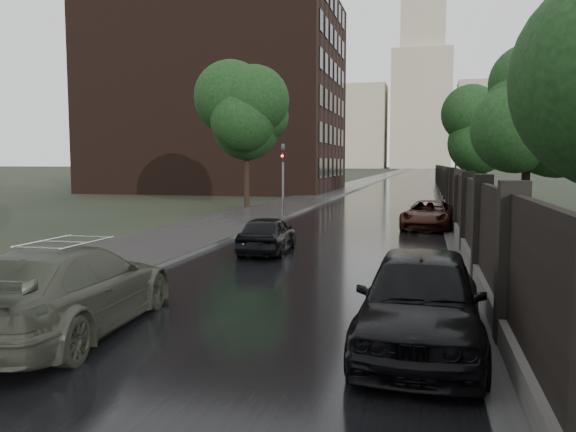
# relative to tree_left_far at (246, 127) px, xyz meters

# --- Properties ---
(road) EXTENTS (8.00, 420.00, 0.02)m
(road) POSITION_rel_tree_left_far_xyz_m (8.00, 160.00, -5.23)
(road) COLOR black
(road) RESTS_ON ground
(sidewalk_left) EXTENTS (4.00, 420.00, 0.16)m
(sidewalk_left) POSITION_rel_tree_left_far_xyz_m (2.00, 160.00, -5.16)
(sidewalk_left) COLOR #2D2D2D
(sidewalk_left) RESTS_ON ground
(verge_right) EXTENTS (3.00, 420.00, 0.08)m
(verge_right) POSITION_rel_tree_left_far_xyz_m (13.50, 160.00, -5.20)
(verge_right) COLOR #2D2D2D
(verge_right) RESTS_ON ground
(fence_right) EXTENTS (0.45, 75.72, 2.70)m
(fence_right) POSITION_rel_tree_left_far_xyz_m (12.60, 2.01, -4.23)
(fence_right) COLOR #383533
(fence_right) RESTS_ON ground
(tree_left_far) EXTENTS (4.25, 4.25, 7.39)m
(tree_left_far) POSITION_rel_tree_left_far_xyz_m (0.00, 0.00, 0.00)
(tree_left_far) COLOR black
(tree_left_far) RESTS_ON ground
(tree_right_b) EXTENTS (4.08, 4.08, 7.01)m
(tree_right_b) POSITION_rel_tree_left_far_xyz_m (15.50, -8.00, -0.29)
(tree_right_b) COLOR black
(tree_right_b) RESTS_ON ground
(tree_right_c) EXTENTS (4.08, 4.08, 7.01)m
(tree_right_c) POSITION_rel_tree_left_far_xyz_m (15.50, 10.00, -0.29)
(tree_right_c) COLOR black
(tree_right_c) RESTS_ON ground
(traffic_light) EXTENTS (0.16, 0.32, 4.00)m
(traffic_light) POSITION_rel_tree_left_far_xyz_m (3.70, -5.01, -2.84)
(traffic_light) COLOR #59595E
(traffic_light) RESTS_ON ground
(brick_building) EXTENTS (24.00, 18.00, 20.00)m
(brick_building) POSITION_rel_tree_left_far_xyz_m (-10.00, 22.00, 4.76)
(brick_building) COLOR black
(brick_building) RESTS_ON ground
(stalinist_tower) EXTENTS (92.00, 30.00, 159.00)m
(stalinist_tower) POSITION_rel_tree_left_far_xyz_m (8.00, 270.00, 33.14)
(stalinist_tower) COLOR tan
(stalinist_tower) RESTS_ON ground
(volga_sedan) EXTENTS (2.76, 5.60, 1.57)m
(volga_sedan) POSITION_rel_tree_left_far_xyz_m (5.19, -26.07, -4.46)
(volga_sedan) COLOR #3E4234
(volga_sedan) RESTS_ON ground
(hatchback_left) EXTENTS (1.71, 3.78, 1.26)m
(hatchback_left) POSITION_rel_tree_left_far_xyz_m (6.20, -16.85, -4.61)
(hatchback_left) COLOR black
(hatchback_left) RESTS_ON ground
(car_right_near) EXTENTS (2.05, 4.81, 1.62)m
(car_right_near) POSITION_rel_tree_left_far_xyz_m (11.20, -25.45, -4.43)
(car_right_near) COLOR black
(car_right_near) RESTS_ON ground
(car_right_far) EXTENTS (2.66, 4.85, 1.29)m
(car_right_far) POSITION_rel_tree_left_far_xyz_m (11.40, -8.56, -4.60)
(car_right_far) COLOR black
(car_right_far) RESTS_ON ground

